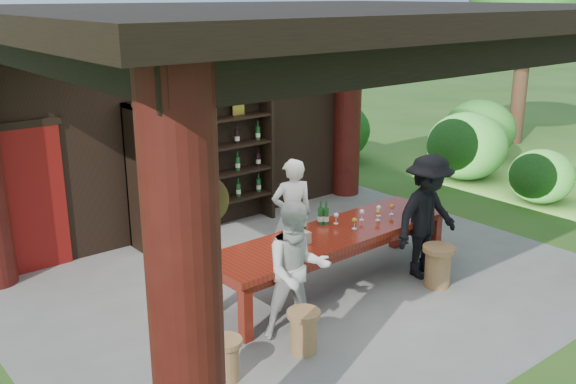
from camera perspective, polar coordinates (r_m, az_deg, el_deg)
ground at (r=8.50m, az=1.72°, el=-8.05°), size 90.00×90.00×0.00m
pavilion at (r=8.14m, az=-0.20°, el=6.63°), size 7.50×6.00×3.60m
wine_shelf at (r=10.00m, az=-7.41°, el=2.36°), size 2.46×0.37×2.16m
tasting_table at (r=8.16m, az=4.00°, el=-4.33°), size 3.60×1.02×0.75m
stool_near_left at (r=6.88m, az=1.40°, el=-12.18°), size 0.36×0.36×0.47m
stool_near_right at (r=8.50m, az=13.17°, el=-6.36°), size 0.42×0.42×0.55m
stool_far_left at (r=6.47m, az=-5.56°, el=-14.50°), size 0.34×0.34×0.44m
host at (r=8.62m, az=0.37°, el=-2.06°), size 0.66×0.55×1.56m
guest_woman at (r=6.95m, az=0.82°, el=-7.04°), size 0.92×0.83×1.54m
guest_man at (r=8.59m, az=12.28°, el=-2.15°), size 1.08×0.63×1.67m
table_bottles at (r=8.27m, az=2.57°, el=-2.01°), size 0.42×0.13×0.31m
table_glasses at (r=8.55m, az=7.04°, el=-2.05°), size 0.91×0.36×0.15m
napkin_basket at (r=7.71m, az=0.94°, el=-4.12°), size 0.27×0.19×0.14m
shrubs at (r=10.51m, az=7.71°, el=0.05°), size 15.48×8.97×1.36m
trees at (r=11.31m, az=9.64°, el=15.68°), size 20.58×9.52×4.80m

